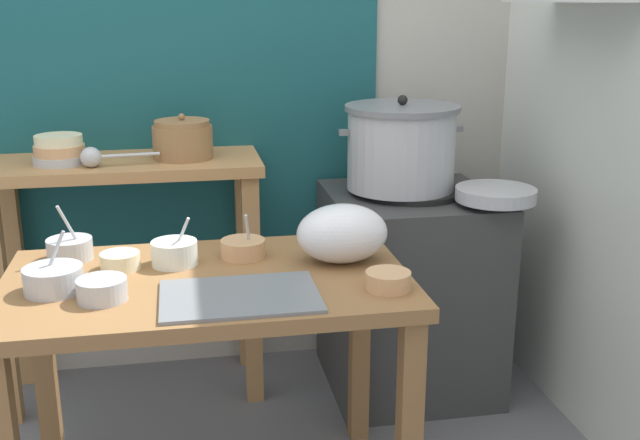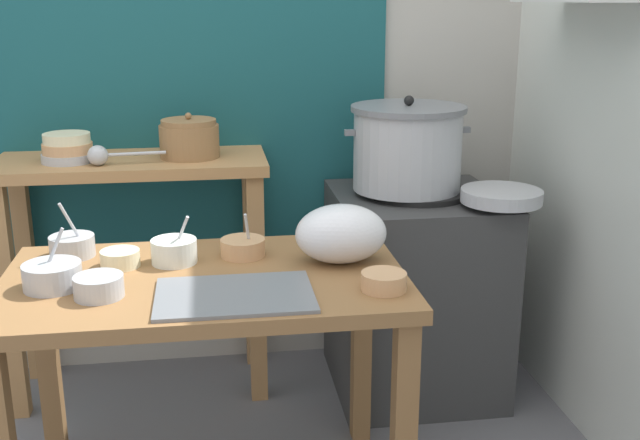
{
  "view_description": "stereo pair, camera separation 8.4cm",
  "coord_description": "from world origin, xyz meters",
  "px_view_note": "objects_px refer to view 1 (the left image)",
  "views": [
    {
      "loc": [
        0.03,
        -1.89,
        1.45
      ],
      "look_at": [
        0.43,
        0.23,
        0.82
      ],
      "focal_mm": 42.76,
      "sensor_mm": 36.0,
      "label": 1
    },
    {
      "loc": [
        0.11,
        -1.9,
        1.45
      ],
      "look_at": [
        0.43,
        0.23,
        0.82
      ],
      "focal_mm": 42.76,
      "sensor_mm": 36.0,
      "label": 2
    }
  ],
  "objects_px": {
    "prep_table": "(209,314)",
    "serving_tray": "(240,296)",
    "back_shelf_table": "(128,220)",
    "wide_pan": "(496,194)",
    "clay_pot": "(183,140)",
    "prep_bowl_4": "(388,280)",
    "bowl_stack_enamel": "(59,150)",
    "prep_bowl_0": "(70,248)",
    "stove_block": "(409,290)",
    "prep_bowl_1": "(102,289)",
    "prep_bowl_5": "(243,247)",
    "prep_bowl_3": "(53,278)",
    "steamer_pot": "(401,147)",
    "plastic_bag": "(342,233)",
    "ladle": "(94,157)",
    "prep_bowl_2": "(176,252)",
    "prep_bowl_6": "(120,260)"
  },
  "relations": [
    {
      "from": "prep_table",
      "to": "serving_tray",
      "type": "relative_size",
      "value": 2.75
    },
    {
      "from": "back_shelf_table",
      "to": "wide_pan",
      "type": "bearing_deg",
      "value": -15.13
    },
    {
      "from": "clay_pot",
      "to": "prep_bowl_4",
      "type": "xyz_separation_m",
      "value": [
        0.5,
        -0.93,
        -0.22
      ]
    },
    {
      "from": "back_shelf_table",
      "to": "bowl_stack_enamel",
      "type": "xyz_separation_m",
      "value": [
        -0.21,
        -0.02,
        0.27
      ]
    },
    {
      "from": "serving_tray",
      "to": "prep_bowl_0",
      "type": "height_order",
      "value": "prep_bowl_0"
    },
    {
      "from": "stove_block",
      "to": "wide_pan",
      "type": "relative_size",
      "value": 2.81
    },
    {
      "from": "stove_block",
      "to": "prep_bowl_0",
      "type": "height_order",
      "value": "prep_bowl_0"
    },
    {
      "from": "prep_bowl_1",
      "to": "prep_bowl_5",
      "type": "relative_size",
      "value": 0.92
    },
    {
      "from": "serving_tray",
      "to": "prep_bowl_3",
      "type": "height_order",
      "value": "prep_bowl_3"
    },
    {
      "from": "wide_pan",
      "to": "prep_bowl_4",
      "type": "distance_m",
      "value": 0.8
    },
    {
      "from": "serving_tray",
      "to": "prep_bowl_4",
      "type": "height_order",
      "value": "prep_bowl_4"
    },
    {
      "from": "steamer_pot",
      "to": "clay_pot",
      "type": "relative_size",
      "value": 2.17
    },
    {
      "from": "plastic_bag",
      "to": "prep_bowl_1",
      "type": "height_order",
      "value": "plastic_bag"
    },
    {
      "from": "prep_bowl_5",
      "to": "stove_block",
      "type": "bearing_deg",
      "value": 35.47
    },
    {
      "from": "back_shelf_table",
      "to": "ladle",
      "type": "distance_m",
      "value": 0.29
    },
    {
      "from": "prep_bowl_0",
      "to": "back_shelf_table",
      "type": "bearing_deg",
      "value": 76.16
    },
    {
      "from": "prep_bowl_4",
      "to": "prep_bowl_5",
      "type": "bearing_deg",
      "value": 136.81
    },
    {
      "from": "prep_table",
      "to": "back_shelf_table",
      "type": "bearing_deg",
      "value": 108.62
    },
    {
      "from": "serving_tray",
      "to": "ladle",
      "type": "bearing_deg",
      "value": 116.9
    },
    {
      "from": "back_shelf_table",
      "to": "ladle",
      "type": "xyz_separation_m",
      "value": [
        -0.09,
        -0.1,
        0.26
      ]
    },
    {
      "from": "prep_table",
      "to": "prep_bowl_2",
      "type": "relative_size",
      "value": 7.69
    },
    {
      "from": "stove_block",
      "to": "prep_bowl_5",
      "type": "xyz_separation_m",
      "value": [
        -0.66,
        -0.47,
        0.37
      ]
    },
    {
      "from": "prep_table",
      "to": "clay_pot",
      "type": "bearing_deg",
      "value": 93.23
    },
    {
      "from": "serving_tray",
      "to": "bowl_stack_enamel",
      "type": "bearing_deg",
      "value": 120.88
    },
    {
      "from": "prep_bowl_0",
      "to": "clay_pot",
      "type": "bearing_deg",
      "value": 57.24
    },
    {
      "from": "prep_bowl_0",
      "to": "prep_bowl_1",
      "type": "bearing_deg",
      "value": -70.8
    },
    {
      "from": "bowl_stack_enamel",
      "to": "prep_bowl_1",
      "type": "bearing_deg",
      "value": -76.92
    },
    {
      "from": "wide_pan",
      "to": "prep_bowl_6",
      "type": "relative_size",
      "value": 2.52
    },
    {
      "from": "wide_pan",
      "to": "prep_bowl_2",
      "type": "xyz_separation_m",
      "value": [
        -1.09,
        -0.29,
        -0.04
      ]
    },
    {
      "from": "ladle",
      "to": "prep_bowl_3",
      "type": "distance_m",
      "value": 0.71
    },
    {
      "from": "serving_tray",
      "to": "prep_bowl_3",
      "type": "distance_m",
      "value": 0.49
    },
    {
      "from": "prep_bowl_4",
      "to": "prep_bowl_1",
      "type": "bearing_deg",
      "value": 175.38
    },
    {
      "from": "prep_bowl_4",
      "to": "prep_table",
      "type": "bearing_deg",
      "value": 158.92
    },
    {
      "from": "clay_pot",
      "to": "serving_tray",
      "type": "xyz_separation_m",
      "value": [
        0.12,
        -0.92,
        -0.24
      ]
    },
    {
      "from": "prep_bowl_0",
      "to": "prep_bowl_5",
      "type": "xyz_separation_m",
      "value": [
        0.5,
        -0.07,
        -0.01
      ]
    },
    {
      "from": "prep_bowl_4",
      "to": "prep_bowl_2",
      "type": "bearing_deg",
      "value": 151.38
    },
    {
      "from": "prep_table",
      "to": "prep_bowl_1",
      "type": "relative_size",
      "value": 8.73
    },
    {
      "from": "bowl_stack_enamel",
      "to": "prep_bowl_2",
      "type": "distance_m",
      "value": 0.74
    },
    {
      "from": "stove_block",
      "to": "prep_bowl_2",
      "type": "xyz_separation_m",
      "value": [
        -0.85,
        -0.5,
        0.37
      ]
    },
    {
      "from": "clay_pot",
      "to": "ladle",
      "type": "distance_m",
      "value": 0.32
    },
    {
      "from": "back_shelf_table",
      "to": "ladle",
      "type": "bearing_deg",
      "value": -131.2
    },
    {
      "from": "prep_bowl_5",
      "to": "prep_bowl_0",
      "type": "bearing_deg",
      "value": 171.87
    },
    {
      "from": "serving_tray",
      "to": "steamer_pot",
      "type": "bearing_deg",
      "value": 50.92
    },
    {
      "from": "plastic_bag",
      "to": "prep_bowl_4",
      "type": "distance_m",
      "value": 0.25
    },
    {
      "from": "stove_block",
      "to": "clay_pot",
      "type": "xyz_separation_m",
      "value": [
        -0.81,
        0.13,
        0.58
      ]
    },
    {
      "from": "steamer_pot",
      "to": "prep_bowl_6",
      "type": "distance_m",
      "value": 1.12
    },
    {
      "from": "stove_block",
      "to": "prep_bowl_2",
      "type": "distance_m",
      "value": 1.06
    },
    {
      "from": "prep_bowl_0",
      "to": "stove_block",
      "type": "bearing_deg",
      "value": 19.06
    },
    {
      "from": "prep_bowl_4",
      "to": "steamer_pot",
      "type": "bearing_deg",
      "value": 71.62
    },
    {
      "from": "prep_bowl_2",
      "to": "prep_bowl_3",
      "type": "relative_size",
      "value": 0.91
    }
  ]
}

